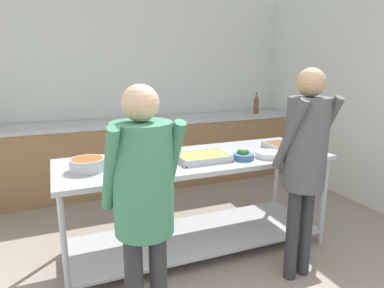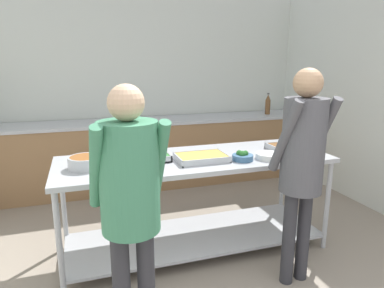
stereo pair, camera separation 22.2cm
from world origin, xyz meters
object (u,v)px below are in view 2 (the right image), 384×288
at_px(sauce_pan, 86,162).
at_px(serving_tray_roast, 291,148).
at_px(guest_serving_left, 303,154).
at_px(serving_tray_vegetables, 201,158).
at_px(guest_serving_right, 130,189).
at_px(water_bottle, 268,105).
at_px(plate_stack, 269,156).
at_px(serving_tray_greens, 142,157).
at_px(broccoli_bowl, 243,156).

bearing_deg(sauce_pan, serving_tray_roast, -0.60).
bearing_deg(guest_serving_left, serving_tray_vegetables, 133.97).
xyz_separation_m(guest_serving_right, water_bottle, (2.44, 2.63, 0.10)).
relative_size(plate_stack, water_bottle, 0.75).
xyz_separation_m(sauce_pan, serving_tray_vegetables, (0.94, -0.08, -0.03)).
bearing_deg(plate_stack, water_bottle, 60.36).
height_order(serving_tray_greens, serving_tray_vegetables, same).
relative_size(serving_tray_greens, serving_tray_roast, 1.19).
relative_size(broccoli_bowl, water_bottle, 0.57).
bearing_deg(serving_tray_roast, serving_tray_greens, 174.72).
relative_size(serving_tray_greens, guest_serving_right, 0.29).
height_order(broccoli_bowl, serving_tray_roast, broccoli_bowl).
relative_size(sauce_pan, serving_tray_vegetables, 0.96).
bearing_deg(serving_tray_vegetables, broccoli_bowl, -16.43).
bearing_deg(serving_tray_vegetables, plate_stack, -11.76).
relative_size(sauce_pan, broccoli_bowl, 2.28).
xyz_separation_m(guest_serving_left, water_bottle, (1.15, 2.48, 0.04)).
distance_m(sauce_pan, serving_tray_roast, 1.87).
bearing_deg(plate_stack, serving_tray_vegetables, 168.24).
relative_size(serving_tray_roast, water_bottle, 1.21).
distance_m(serving_tray_vegetables, plate_stack, 0.60).
relative_size(sauce_pan, serving_tray_greens, 0.91).
bearing_deg(water_bottle, guest_serving_left, -114.83).
height_order(sauce_pan, broccoli_bowl, sauce_pan).
relative_size(sauce_pan, plate_stack, 1.75).
xyz_separation_m(serving_tray_vegetables, guest_serving_left, (0.58, -0.60, 0.14)).
height_order(plate_stack, serving_tray_roast, serving_tray_roast).
bearing_deg(serving_tray_greens, plate_stack, -16.36).
distance_m(sauce_pan, serving_tray_greens, 0.48).
relative_size(broccoli_bowl, guest_serving_right, 0.11).
bearing_deg(serving_tray_roast, water_bottle, 66.37).
xyz_separation_m(plate_stack, guest_serving_right, (-1.29, -0.62, 0.07)).
distance_m(sauce_pan, water_bottle, 3.23).
bearing_deg(sauce_pan, guest_serving_left, -24.01).
relative_size(broccoli_bowl, plate_stack, 0.77).
xyz_separation_m(serving_tray_vegetables, plate_stack, (0.58, -0.12, -0.00)).
bearing_deg(sauce_pan, serving_tray_greens, 13.28).
bearing_deg(water_bottle, plate_stack, -119.64).
bearing_deg(plate_stack, serving_tray_roast, 27.89).
height_order(serving_tray_greens, serving_tray_roast, same).
bearing_deg(guest_serving_right, water_bottle, 47.15).
bearing_deg(broccoli_bowl, sauce_pan, 172.02).
bearing_deg(broccoli_bowl, serving_tray_vegetables, 163.57).
distance_m(broccoli_bowl, guest_serving_right, 1.23).
bearing_deg(sauce_pan, serving_tray_vegetables, -4.83).
bearing_deg(serving_tray_roast, guest_serving_left, -118.03).
relative_size(broccoli_bowl, guest_serving_left, 0.11).
relative_size(serving_tray_greens, serving_tray_vegetables, 1.06).
bearing_deg(serving_tray_greens, guest_serving_left, -36.77).
xyz_separation_m(guest_serving_left, guest_serving_right, (-1.29, -0.14, -0.06)).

